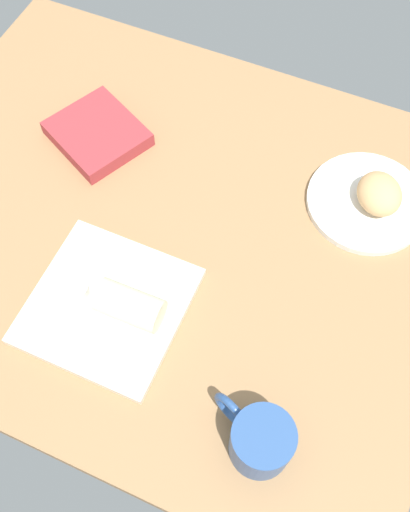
% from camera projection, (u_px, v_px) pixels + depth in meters
% --- Properties ---
extents(dining_table, '(1.10, 0.90, 0.04)m').
position_uv_depth(dining_table, '(163.00, 227.00, 1.13)').
color(dining_table, '#9E754C').
rests_on(dining_table, ground).
extents(round_plate, '(0.23, 0.23, 0.01)m').
position_uv_depth(round_plate, '(367.00, 202.00, 1.13)').
color(round_plate, white).
rests_on(round_plate, dining_table).
extents(scone_pastry, '(0.12, 0.12, 0.06)m').
position_uv_depth(scone_pastry, '(379.00, 194.00, 1.09)').
color(scone_pastry, tan).
rests_on(scone_pastry, round_plate).
extents(square_plate, '(0.26, 0.26, 0.02)m').
position_uv_depth(square_plate, '(108.00, 306.00, 1.02)').
color(square_plate, silver).
rests_on(square_plate, dining_table).
extents(sauce_cup, '(0.05, 0.05, 0.02)m').
position_uv_depth(sauce_cup, '(75.00, 289.00, 1.01)').
color(sauce_cup, silver).
rests_on(sauce_cup, square_plate).
extents(breakfast_wrap, '(0.11, 0.06, 0.06)m').
position_uv_depth(breakfast_wrap, '(130.00, 305.00, 0.98)').
color(breakfast_wrap, beige).
rests_on(breakfast_wrap, square_plate).
extents(book_stack, '(0.22, 0.22, 0.03)m').
position_uv_depth(book_stack, '(98.00, 134.00, 1.19)').
color(book_stack, '#A53338').
rests_on(book_stack, dining_table).
extents(coffee_mug, '(0.14, 0.10, 0.10)m').
position_uv_depth(coffee_mug, '(260.00, 440.00, 0.87)').
color(coffee_mug, '#2D518C').
rests_on(coffee_mug, dining_table).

